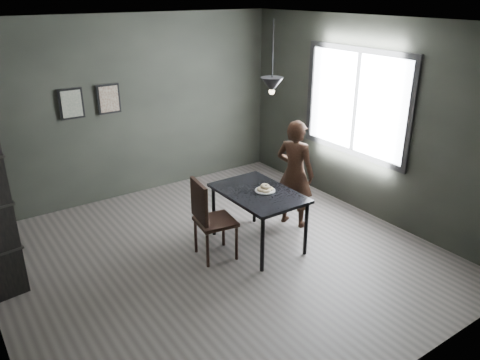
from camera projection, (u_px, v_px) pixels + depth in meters
ground at (219, 257)px, 5.86m from camera, size 5.00×5.00×0.00m
back_wall at (131, 108)px, 7.23m from camera, size 5.00×0.10×2.80m
ceiling at (215, 22)px, 4.79m from camera, size 5.00×5.00×0.02m
window_assembly at (356, 103)px, 6.70m from camera, size 0.04×1.96×1.56m
cafe_table at (258, 197)px, 5.92m from camera, size 0.80×1.20×0.75m
white_plate at (265, 191)px, 5.89m from camera, size 0.23×0.23×0.01m
donut_pile at (265, 188)px, 5.88m from camera, size 0.21×0.21×0.09m
woman at (295, 174)px, 6.43m from camera, size 0.56×0.66×1.52m
wood_chair at (208, 215)px, 5.64m from camera, size 0.51×0.51×1.04m
pendant_lamp at (272, 85)px, 5.60m from camera, size 0.28×0.28×0.86m
framed_print_left at (71, 104)px, 6.65m from camera, size 0.34×0.04×0.44m
framed_print_right at (109, 99)px, 6.94m from camera, size 0.34×0.04×0.44m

